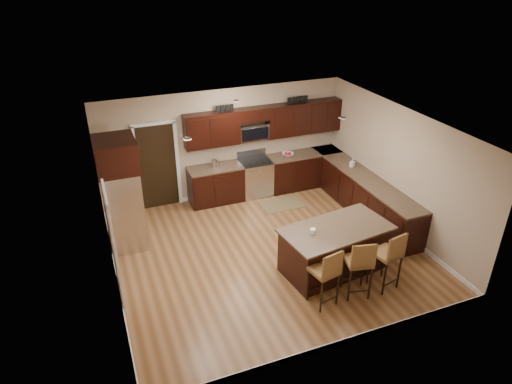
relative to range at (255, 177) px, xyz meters
name	(u,v)px	position (x,y,z in m)	size (l,w,h in m)	color
floor	(268,251)	(-0.68, -2.45, -0.47)	(6.00, 6.00, 0.00)	brown
ceiling	(270,127)	(-0.68, -2.45, 2.23)	(6.00, 6.00, 0.00)	silver
wall_back	(224,144)	(-0.68, 0.30, 0.88)	(6.00, 6.00, 0.00)	tan
wall_left	(107,223)	(-3.68, -2.45, 0.88)	(5.50, 5.50, 0.00)	tan
wall_right	(398,169)	(2.32, -2.45, 0.88)	(5.50, 5.50, 0.00)	tan
base_cabinets	(318,186)	(1.22, -1.01, -0.01)	(4.02, 3.96, 0.92)	black
upper_cabinets	(267,122)	(0.36, 0.13, 1.37)	(4.00, 0.33, 0.80)	black
range	(255,177)	(0.00, 0.00, 0.00)	(0.76, 0.64, 1.11)	silver
microwave	(253,132)	(0.00, 0.15, 1.15)	(0.76, 0.31, 0.40)	silver
doorway	(158,167)	(-2.33, 0.28, 0.56)	(0.85, 0.03, 2.06)	black
pantry_door	(113,249)	(-3.66, -2.75, 0.55)	(0.03, 0.80, 2.04)	white
letter_decor	(262,104)	(0.22, 0.13, 1.82)	(2.20, 0.03, 0.15)	black
island	(334,250)	(0.28, -3.43, -0.04)	(2.17, 1.33, 0.92)	black
stool_left	(327,272)	(-0.39, -4.28, 0.24)	(0.50, 0.50, 1.13)	olive
stool_mid	(360,262)	(0.26, -4.28, 0.26)	(0.52, 0.52, 1.17)	olive
stool_right	(390,254)	(0.87, -4.28, 0.26)	(0.52, 0.52, 1.18)	olive
refrigerator	(121,193)	(-3.30, -1.10, 0.74)	(0.79, 0.92, 2.35)	silver
floor_mat	(282,204)	(0.41, -0.73, -0.47)	(1.02, 0.68, 0.01)	brown
fruit_bowl	(288,154)	(0.88, 0.00, 0.48)	(0.29, 0.29, 0.07)	silver
soap_bottle	(352,163)	(2.02, -1.18, 0.55)	(0.09, 0.10, 0.21)	#B2B2B2
canister_tall	(214,163)	(-1.04, 0.00, 0.55)	(0.12, 0.12, 0.20)	silver
canister_short	(217,164)	(-0.97, 0.00, 0.52)	(0.11, 0.11, 0.15)	silver
island_jar	(313,231)	(-0.22, -3.43, 0.50)	(0.10, 0.10, 0.10)	white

